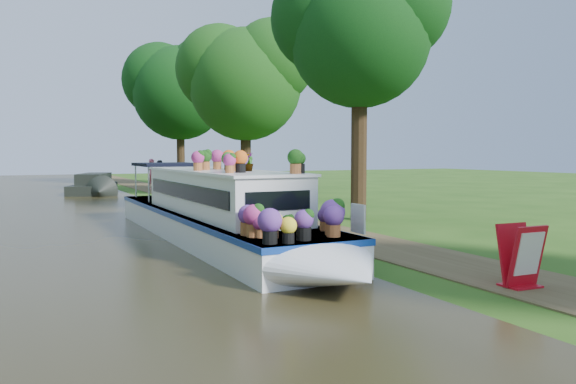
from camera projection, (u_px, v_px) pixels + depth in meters
The scene contains 12 objects.
ground at pixel (302, 239), 15.05m from camera, with size 100.00×100.00×0.00m, color #274F13.
canal_water at pixel (62, 257), 12.38m from camera, with size 10.00×100.00×0.02m, color #2C2713.
towpath at pixel (340, 236), 15.58m from camera, with size 2.20×100.00×0.03m, color #4E3F24.
plant_boat at pixel (220, 211), 14.16m from camera, with size 2.29×13.52×2.30m.
tree_near_overhang at pixel (359, 26), 19.00m from camera, with size 5.52×5.28×8.99m.
tree_near_mid at pixel (244, 76), 30.05m from camera, with size 6.90×6.60×9.40m.
tree_near_far at pixel (179, 86), 39.62m from camera, with size 7.59×7.26×10.30m.
second_boat at pixel (94, 186), 31.47m from camera, with size 3.43×6.26×1.14m.
sandwich_board at pixel (522, 259), 9.54m from camera, with size 0.68×0.55×1.07m.
pedestrian_pink at pixel (152, 174), 35.06m from camera, with size 0.69×0.45×1.90m, color #C04F79.
pedestrian_dark at pixel (161, 174), 35.76m from camera, with size 0.88×0.68×1.80m, color black.
verge_plant at pixel (293, 229), 15.50m from camera, with size 0.39×0.34×0.44m, color #1D631E.
Camera 1 is at (-6.98, -13.19, 2.32)m, focal length 35.00 mm.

